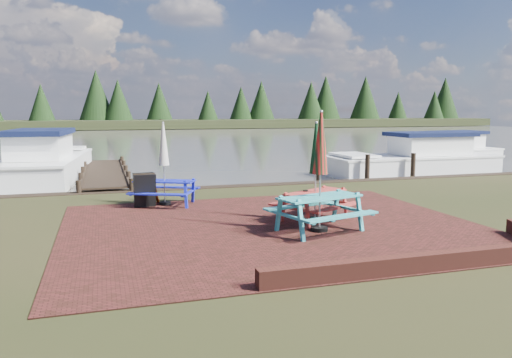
{
  "coord_description": "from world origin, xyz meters",
  "views": [
    {
      "loc": [
        -3.53,
        -9.15,
        2.57
      ],
      "look_at": [
        -0.22,
        1.62,
        1.0
      ],
      "focal_mm": 35.0,
      "sensor_mm": 36.0,
      "label": 1
    }
  ],
  "objects_px": {
    "jetty": "(105,172)",
    "boat_near": "(415,161)",
    "boat_far": "(448,153)",
    "picnic_table_teal": "(320,191)",
    "picnic_table_blue": "(164,177)",
    "picnic_table_red": "(315,187)",
    "chalkboard": "(145,190)",
    "person": "(148,173)",
    "boat_jetty": "(45,164)"
  },
  "relations": [
    {
      "from": "jetty",
      "to": "boat_near",
      "type": "relative_size",
      "value": 1.23
    },
    {
      "from": "boat_near",
      "to": "boat_far",
      "type": "xyz_separation_m",
      "value": [
        4.19,
        3.22,
        -0.04
      ]
    },
    {
      "from": "picnic_table_teal",
      "to": "picnic_table_blue",
      "type": "bearing_deg",
      "value": 109.26
    },
    {
      "from": "picnic_table_red",
      "to": "chalkboard",
      "type": "xyz_separation_m",
      "value": [
        -3.65,
        2.81,
        -0.33
      ]
    },
    {
      "from": "person",
      "to": "picnic_table_teal",
      "type": "bearing_deg",
      "value": 144.07
    },
    {
      "from": "picnic_table_teal",
      "to": "picnic_table_red",
      "type": "height_order",
      "value": "picnic_table_teal"
    },
    {
      "from": "chalkboard",
      "to": "boat_near",
      "type": "xyz_separation_m",
      "value": [
        11.65,
        4.87,
        -0.07
      ]
    },
    {
      "from": "picnic_table_teal",
      "to": "picnic_table_blue",
      "type": "relative_size",
      "value": 1.14
    },
    {
      "from": "chalkboard",
      "to": "boat_far",
      "type": "height_order",
      "value": "boat_far"
    },
    {
      "from": "boat_jetty",
      "to": "boat_near",
      "type": "height_order",
      "value": "boat_jetty"
    },
    {
      "from": "jetty",
      "to": "boat_jetty",
      "type": "xyz_separation_m",
      "value": [
        -2.22,
        0.58,
        0.35
      ]
    },
    {
      "from": "boat_jetty",
      "to": "jetty",
      "type": "bearing_deg",
      "value": -9.1
    },
    {
      "from": "boat_far",
      "to": "picnic_table_red",
      "type": "bearing_deg",
      "value": 124.25
    },
    {
      "from": "picnic_table_teal",
      "to": "picnic_table_red",
      "type": "distance_m",
      "value": 1.05
    },
    {
      "from": "jetty",
      "to": "chalkboard",
      "type": "bearing_deg",
      "value": -82.22
    },
    {
      "from": "chalkboard",
      "to": "picnic_table_red",
      "type": "bearing_deg",
      "value": -42.75
    },
    {
      "from": "boat_jetty",
      "to": "picnic_table_red",
      "type": "bearing_deg",
      "value": -51.48
    },
    {
      "from": "picnic_table_teal",
      "to": "boat_far",
      "type": "height_order",
      "value": "picnic_table_teal"
    },
    {
      "from": "picnic_table_red",
      "to": "picnic_table_blue",
      "type": "distance_m",
      "value": 4.31
    },
    {
      "from": "boat_far",
      "to": "person",
      "type": "bearing_deg",
      "value": 108.17
    },
    {
      "from": "picnic_table_teal",
      "to": "picnic_table_blue",
      "type": "xyz_separation_m",
      "value": [
        -2.77,
        3.97,
        -0.11
      ]
    },
    {
      "from": "jetty",
      "to": "person",
      "type": "relative_size",
      "value": 5.28
    },
    {
      "from": "picnic_table_red",
      "to": "jetty",
      "type": "height_order",
      "value": "picnic_table_red"
    },
    {
      "from": "picnic_table_red",
      "to": "chalkboard",
      "type": "bearing_deg",
      "value": 113.99
    },
    {
      "from": "jetty",
      "to": "boat_jetty",
      "type": "relative_size",
      "value": 1.15
    },
    {
      "from": "picnic_table_teal",
      "to": "boat_far",
      "type": "xyz_separation_m",
      "value": [
        12.52,
        11.89,
        -0.53
      ]
    },
    {
      "from": "picnic_table_blue",
      "to": "boat_jetty",
      "type": "distance_m",
      "value": 8.44
    },
    {
      "from": "jetty",
      "to": "boat_jetty",
      "type": "height_order",
      "value": "boat_jetty"
    },
    {
      "from": "chalkboard",
      "to": "boat_near",
      "type": "relative_size",
      "value": 0.12
    },
    {
      "from": "jetty",
      "to": "boat_far",
      "type": "height_order",
      "value": "boat_far"
    },
    {
      "from": "picnic_table_teal",
      "to": "boat_jetty",
      "type": "xyz_separation_m",
      "value": [
        -6.51,
        11.53,
        -0.42
      ]
    },
    {
      "from": "person",
      "to": "jetty",
      "type": "bearing_deg",
      "value": -62.52
    },
    {
      "from": "picnic_table_teal",
      "to": "boat_far",
      "type": "distance_m",
      "value": 17.28
    },
    {
      "from": "chalkboard",
      "to": "boat_far",
      "type": "distance_m",
      "value": 17.78
    },
    {
      "from": "boat_near",
      "to": "person",
      "type": "height_order",
      "value": "person"
    },
    {
      "from": "picnic_table_teal",
      "to": "boat_far",
      "type": "bearing_deg",
      "value": 27.88
    },
    {
      "from": "boat_near",
      "to": "person",
      "type": "distance_m",
      "value": 12.31
    },
    {
      "from": "boat_jetty",
      "to": "boat_near",
      "type": "distance_m",
      "value": 15.12
    },
    {
      "from": "boat_jetty",
      "to": "picnic_table_teal",
      "type": "bearing_deg",
      "value": -55.04
    },
    {
      "from": "picnic_table_red",
      "to": "person",
      "type": "relative_size",
      "value": 1.32
    },
    {
      "from": "boat_jetty",
      "to": "boat_far",
      "type": "bearing_deg",
      "value": 6.6
    },
    {
      "from": "picnic_table_blue",
      "to": "picnic_table_red",
      "type": "bearing_deg",
      "value": -18.05
    },
    {
      "from": "person",
      "to": "boat_near",
      "type": "bearing_deg",
      "value": -141.46
    },
    {
      "from": "boat_jetty",
      "to": "boat_near",
      "type": "relative_size",
      "value": 1.07
    },
    {
      "from": "picnic_table_blue",
      "to": "boat_jetty",
      "type": "height_order",
      "value": "picnic_table_blue"
    },
    {
      "from": "picnic_table_teal",
      "to": "jetty",
      "type": "bearing_deg",
      "value": 95.76
    },
    {
      "from": "picnic_table_blue",
      "to": "person",
      "type": "bearing_deg",
      "value": 163.75
    },
    {
      "from": "jetty",
      "to": "picnic_table_blue",
      "type": "bearing_deg",
      "value": -77.71
    },
    {
      "from": "jetty",
      "to": "boat_far",
      "type": "bearing_deg",
      "value": 3.21
    },
    {
      "from": "picnic_table_red",
      "to": "picnic_table_blue",
      "type": "bearing_deg",
      "value": 107.79
    }
  ]
}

